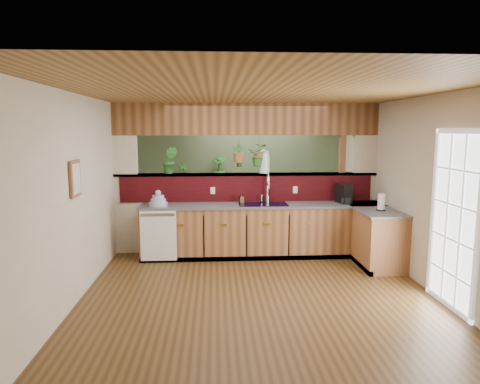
{
  "coord_description": "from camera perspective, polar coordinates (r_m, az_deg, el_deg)",
  "views": [
    {
      "loc": [
        -0.56,
        -6.12,
        2.14
      ],
      "look_at": [
        -0.16,
        0.7,
        1.15
      ],
      "focal_mm": 32.0,
      "sensor_mm": 36.0,
      "label": 1
    }
  ],
  "objects": [
    {
      "name": "ceiling",
      "position": [
        6.16,
        1.89,
        12.52
      ],
      "size": [
        4.6,
        7.0,
        0.01
      ],
      "primitive_type": "cube",
      "color": "brown",
      "rests_on": "ground"
    },
    {
      "name": "dishwasher",
      "position": [
        7.05,
        -10.83,
        -5.73
      ],
      "size": [
        0.58,
        0.03,
        0.82
      ],
      "color": "white",
      "rests_on": "ground"
    },
    {
      "name": "french_door",
      "position": [
        5.7,
        26.57,
        -3.67
      ],
      "size": [
        0.06,
        1.02,
        2.16
      ],
      "primitive_type": "cube",
      "color": "white",
      "rests_on": "ground"
    },
    {
      "name": "countertop",
      "position": [
        7.32,
        7.74,
        -5.18
      ],
      "size": [
        4.14,
        1.52,
        0.9
      ],
      "color": "brown",
      "rests_on": "ground"
    },
    {
      "name": "ledge_plant_left",
      "position": [
        7.53,
        -9.34,
        4.19
      ],
      "size": [
        0.27,
        0.22,
        0.46
      ],
      "primitive_type": "imported",
      "rotation": [
        0.0,
        0.0,
        -0.06
      ],
      "color": "#276825",
      "rests_on": "pass_through_ledge"
    },
    {
      "name": "coffee_maker",
      "position": [
        7.53,
        13.68,
        -0.29
      ],
      "size": [
        0.18,
        0.3,
        0.33
      ],
      "rotation": [
        0.0,
        0.0,
        0.27
      ],
      "color": "black",
      "rests_on": "countertop"
    },
    {
      "name": "navy_sink",
      "position": [
        7.26,
        3.09,
        -2.23
      ],
      "size": [
        0.82,
        0.5,
        0.18
      ],
      "color": "black",
      "rests_on": "countertop"
    },
    {
      "name": "pass_through_ledge",
      "position": [
        7.53,
        0.91,
        2.38
      ],
      "size": [
        4.6,
        0.21,
        0.04
      ],
      "primitive_type": "cube",
      "color": "brown",
      "rests_on": "ground"
    },
    {
      "name": "shelf_plant_b",
      "position": [
        9.41,
        -2.83,
        3.13
      ],
      "size": [
        0.39,
        0.39,
        0.54
      ],
      "primitive_type": "imported",
      "rotation": [
        0.0,
        0.0,
        -0.37
      ],
      "color": "#276825",
      "rests_on": "shelving_console"
    },
    {
      "name": "hanging_plant_b",
      "position": [
        7.51,
        2.6,
        6.23
      ],
      "size": [
        0.44,
        0.41,
        0.52
      ],
      "color": "brown",
      "rests_on": "header_beam"
    },
    {
      "name": "glass_jar",
      "position": [
        7.54,
        3.26,
        4.12
      ],
      "size": [
        0.19,
        0.19,
        0.42
      ],
      "color": "silver",
      "rests_on": "pass_through_ledge"
    },
    {
      "name": "wall_back",
      "position": [
        9.67,
        -0.05,
        3.26
      ],
      "size": [
        4.6,
        0.02,
        2.6
      ],
      "primitive_type": "cube",
      "color": "beige",
      "rests_on": "ground"
    },
    {
      "name": "sage_backwall",
      "position": [
        9.65,
        -0.04,
        3.25
      ],
      "size": [
        4.55,
        0.02,
        2.55
      ],
      "primitive_type": "cube",
      "color": "#516847",
      "rests_on": "ground"
    },
    {
      "name": "hanging_plant_a",
      "position": [
        7.49,
        -0.15,
        5.88
      ],
      "size": [
        0.23,
        0.19,
        0.53
      ],
      "color": "brown",
      "rests_on": "header_beam"
    },
    {
      "name": "framed_print",
      "position": [
        5.62,
        -21.1,
        1.66
      ],
      "size": [
        0.04,
        0.35,
        0.45
      ],
      "color": "brown",
      "rests_on": "wall_left"
    },
    {
      "name": "header_beam",
      "position": [
        7.49,
        0.92,
        9.66
      ],
      "size": [
        4.6,
        0.15,
        0.55
      ],
      "primitive_type": "cube",
      "color": "brown",
      "rests_on": "ground"
    },
    {
      "name": "wall_left",
      "position": [
        6.42,
        -19.08,
        0.27
      ],
      "size": [
        0.02,
        7.0,
        2.6
      ],
      "primitive_type": "cube",
      "color": "beige",
      "rests_on": "ground"
    },
    {
      "name": "pass_through_partition",
      "position": [
        7.55,
        1.13,
        1.02
      ],
      "size": [
        4.6,
        0.21,
        2.6
      ],
      "color": "beige",
      "rests_on": "ground"
    },
    {
      "name": "shelf_plant_a",
      "position": [
        9.44,
        -7.53,
        2.67
      ],
      "size": [
        0.22,
        0.15,
        0.4
      ],
      "primitive_type": "imported",
      "rotation": [
        0.0,
        0.0,
        0.04
      ],
      "color": "#276825",
      "rests_on": "shelving_console"
    },
    {
      "name": "faucet",
      "position": [
        7.36,
        3.68,
        0.74
      ],
      "size": [
        0.23,
        0.23,
        0.52
      ],
      "color": "#B7B7B2",
      "rests_on": "countertop"
    },
    {
      "name": "floor_plant",
      "position": [
        8.61,
        3.38,
        -3.73
      ],
      "size": [
        0.65,
        0.56,
        0.71
      ],
      "primitive_type": "imported",
      "rotation": [
        0.0,
        0.0,
        -0.01
      ],
      "color": "#276825",
      "rests_on": "ground"
    },
    {
      "name": "paper_towel",
      "position": [
        7.0,
        18.32,
        -1.33
      ],
      "size": [
        0.13,
        0.13,
        0.28
      ],
      "color": "black",
      "rests_on": "countertop"
    },
    {
      "name": "wall_right",
      "position": [
        6.81,
        21.5,
        0.58
      ],
      "size": [
        0.02,
        7.0,
        2.6
      ],
      "primitive_type": "cube",
      "color": "beige",
      "rests_on": "ground"
    },
    {
      "name": "shelving_console",
      "position": [
        9.52,
        -5.08,
        -1.71
      ],
      "size": [
        1.64,
        1.05,
        1.07
      ],
      "primitive_type": "cube",
      "rotation": [
        0.0,
        0.0,
        -0.42
      ],
      "color": "black",
      "rests_on": "ground"
    },
    {
      "name": "wall_front",
      "position": [
        2.81,
        8.43,
        -9.25
      ],
      "size": [
        4.6,
        0.02,
        2.6
      ],
      "primitive_type": "cube",
      "color": "beige",
      "rests_on": "ground"
    },
    {
      "name": "dish_stack",
      "position": [
        7.17,
        -10.84,
        -1.2
      ],
      "size": [
        0.3,
        0.3,
        0.27
      ],
      "color": "#9EA9CC",
      "rests_on": "countertop"
    },
    {
      "name": "ground",
      "position": [
        6.51,
        1.78,
        -10.96
      ],
      "size": [
        4.6,
        7.0,
        0.01
      ],
      "primitive_type": "cube",
      "color": "#4C3317",
      "rests_on": "ground"
    },
    {
      "name": "soap_dispenser",
      "position": [
        7.33,
        0.18,
        -0.82
      ],
      "size": [
        0.1,
        0.1,
        0.17
      ],
      "primitive_type": "imported",
      "rotation": [
        0.0,
        0.0,
        0.42
      ],
      "color": "#392514",
      "rests_on": "countertop"
    }
  ]
}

